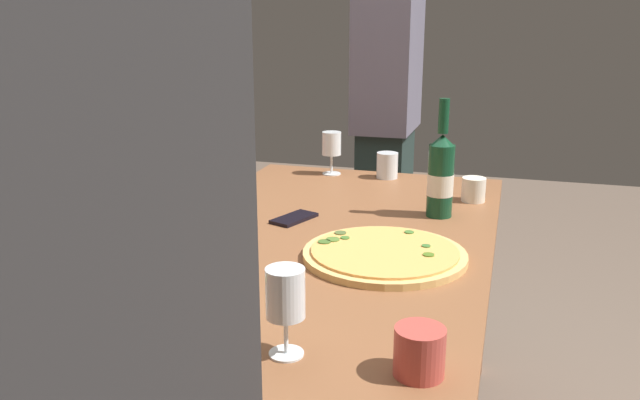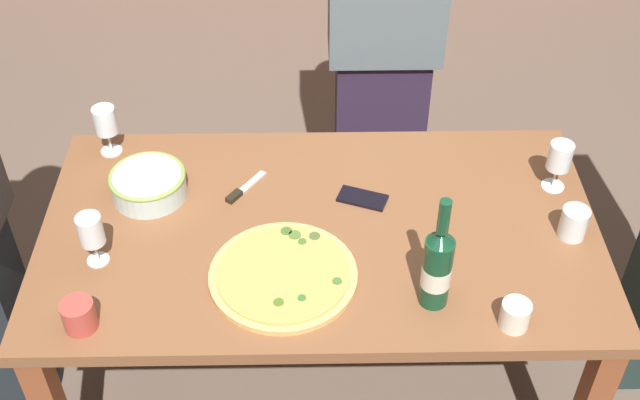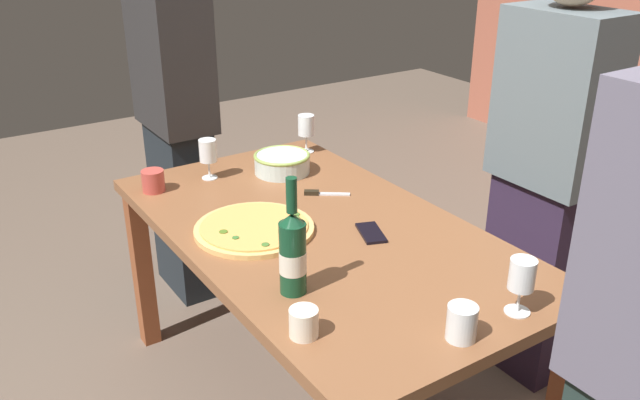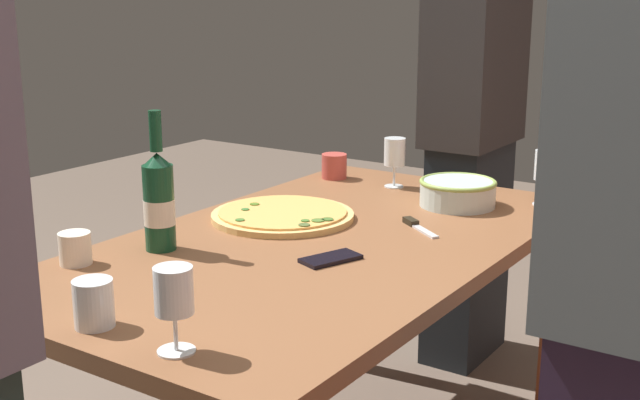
% 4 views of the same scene
% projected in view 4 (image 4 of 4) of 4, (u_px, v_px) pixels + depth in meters
% --- Properties ---
extents(dining_table, '(1.60, 0.90, 0.75)m').
position_uv_depth(dining_table, '(320.00, 273.00, 2.17)').
color(dining_table, brown).
rests_on(dining_table, ground).
extents(pizza, '(0.40, 0.40, 0.03)m').
position_uv_depth(pizza, '(283.00, 215.00, 2.33)').
color(pizza, '#DFB166').
rests_on(pizza, dining_table).
extents(serving_bowl, '(0.23, 0.23, 0.08)m').
position_uv_depth(serving_bowl, '(458.00, 192.00, 2.46)').
color(serving_bowl, silver).
rests_on(serving_bowl, dining_table).
extents(wine_bottle, '(0.08, 0.08, 0.35)m').
position_uv_depth(wine_bottle, '(159.00, 200.00, 2.04)').
color(wine_bottle, '#134127').
rests_on(wine_bottle, dining_table).
extents(wine_glass_near_pizza, '(0.07, 0.07, 0.16)m').
position_uv_depth(wine_glass_near_pizza, '(174.00, 296.00, 1.46)').
color(wine_glass_near_pizza, white).
rests_on(wine_glass_near_pizza, dining_table).
extents(wine_glass_by_bottle, '(0.07, 0.07, 0.16)m').
position_uv_depth(wine_glass_by_bottle, '(395.00, 155.00, 2.68)').
color(wine_glass_by_bottle, white).
rests_on(wine_glass_by_bottle, dining_table).
extents(wine_glass_far_left, '(0.07, 0.07, 0.17)m').
position_uv_depth(wine_glass_far_left, '(546.00, 167.00, 2.45)').
color(wine_glass_far_left, white).
rests_on(wine_glass_far_left, dining_table).
extents(cup_amber, '(0.08, 0.08, 0.08)m').
position_uv_depth(cup_amber, '(334.00, 166.00, 2.82)').
color(cup_amber, '#BE473E').
rests_on(cup_amber, dining_table).
extents(cup_ceramic, '(0.08, 0.08, 0.08)m').
position_uv_depth(cup_ceramic, '(75.00, 248.00, 1.95)').
color(cup_ceramic, white).
rests_on(cup_ceramic, dining_table).
extents(cup_spare, '(0.08, 0.08, 0.09)m').
position_uv_depth(cup_spare, '(94.00, 303.00, 1.59)').
color(cup_spare, white).
rests_on(cup_spare, dining_table).
extents(cell_phone, '(0.16, 0.12, 0.01)m').
position_uv_depth(cell_phone, '(331.00, 259.00, 1.98)').
color(cell_phone, black).
rests_on(cell_phone, dining_table).
extents(pizza_knife, '(0.12, 0.15, 0.02)m').
position_uv_depth(pizza_knife, '(416.00, 225.00, 2.25)').
color(pizza_knife, silver).
rests_on(pizza_knife, dining_table).
extents(person_guest_left, '(0.40, 0.24, 1.66)m').
position_uv_depth(person_guest_left, '(631.00, 298.00, 1.48)').
color(person_guest_left, '#2C1F36').
rests_on(person_guest_left, ground).
extents(person_guest_right, '(0.43, 0.24, 1.68)m').
position_uv_depth(person_guest_right, '(472.00, 137.00, 3.03)').
color(person_guest_right, '#1D2429').
rests_on(person_guest_right, ground).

